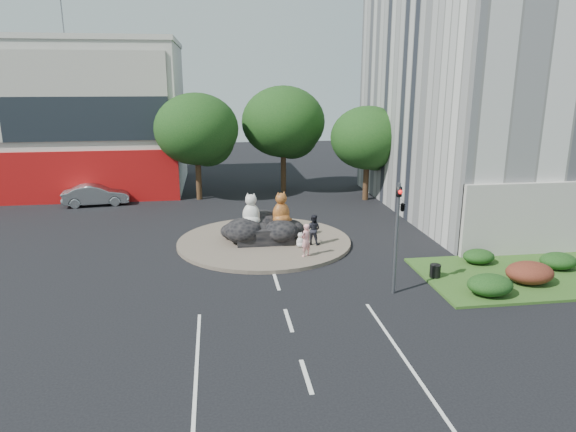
# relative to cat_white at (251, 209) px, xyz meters

# --- Properties ---
(ground) EXTENTS (120.00, 120.00, 0.00)m
(ground) POSITION_rel_cat_white_xyz_m (0.72, -10.03, -2.06)
(ground) COLOR black
(ground) RESTS_ON ground
(roundabout_island) EXTENTS (10.00, 10.00, 0.20)m
(roundabout_island) POSITION_rel_cat_white_xyz_m (0.72, -0.03, -1.96)
(roundabout_island) COLOR brown
(roundabout_island) RESTS_ON ground
(rock_plinth) EXTENTS (3.20, 2.60, 0.90)m
(rock_plinth) POSITION_rel_cat_white_xyz_m (0.72, -0.03, -1.41)
(rock_plinth) COLOR black
(rock_plinth) RESTS_ON roundabout_island
(shophouse_block) EXTENTS (25.20, 12.30, 17.40)m
(shophouse_block) POSITION_rel_cat_white_xyz_m (-17.28, 17.89, 4.13)
(shophouse_block) COLOR beige
(shophouse_block) RESTS_ON ground
(grass_verge) EXTENTS (10.00, 6.00, 0.12)m
(grass_verge) POSITION_rel_cat_white_xyz_m (12.72, -7.03, -2.00)
(grass_verge) COLOR #27541C
(grass_verge) RESTS_ON ground
(tree_left) EXTENTS (6.46, 6.46, 8.27)m
(tree_left) POSITION_rel_cat_white_xyz_m (-3.21, 12.04, 3.19)
(tree_left) COLOR #382314
(tree_left) RESTS_ON ground
(tree_mid) EXTENTS (6.84, 6.84, 8.76)m
(tree_mid) POSITION_rel_cat_white_xyz_m (3.79, 14.04, 3.50)
(tree_mid) COLOR #382314
(tree_mid) RESTS_ON ground
(tree_right) EXTENTS (5.70, 5.70, 7.30)m
(tree_right) POSITION_rel_cat_white_xyz_m (9.79, 10.04, 2.57)
(tree_right) COLOR #382314
(tree_right) RESTS_ON ground
(hedge_near_green) EXTENTS (2.00, 1.60, 0.90)m
(hedge_near_green) POSITION_rel_cat_white_xyz_m (9.72, -9.03, -1.49)
(hedge_near_green) COLOR #113510
(hedge_near_green) RESTS_ON grass_verge
(hedge_red) EXTENTS (2.20, 1.76, 0.99)m
(hedge_red) POSITION_rel_cat_white_xyz_m (12.22, -8.03, -1.44)
(hedge_red) COLOR #521D16
(hedge_red) RESTS_ON grass_verge
(hedge_mid_green) EXTENTS (1.80, 1.44, 0.81)m
(hedge_mid_green) POSITION_rel_cat_white_xyz_m (14.72, -6.53, -1.53)
(hedge_mid_green) COLOR #113510
(hedge_mid_green) RESTS_ON grass_verge
(hedge_back_green) EXTENTS (1.60, 1.28, 0.72)m
(hedge_back_green) POSITION_rel_cat_white_xyz_m (11.22, -5.23, -1.58)
(hedge_back_green) COLOR #113510
(hedge_back_green) RESTS_ON grass_verge
(traffic_light) EXTENTS (0.44, 1.24, 5.00)m
(traffic_light) POSITION_rel_cat_white_xyz_m (5.82, -8.03, 1.56)
(traffic_light) COLOR #595B60
(traffic_light) RESTS_ON ground
(street_lamp) EXTENTS (2.34, 0.22, 8.06)m
(street_lamp) POSITION_rel_cat_white_xyz_m (13.54, -2.03, 2.50)
(street_lamp) COLOR #595B60
(street_lamp) RESTS_ON ground
(cat_white) EXTENTS (1.42, 1.33, 1.91)m
(cat_white) POSITION_rel_cat_white_xyz_m (0.00, 0.00, 0.00)
(cat_white) COLOR beige
(cat_white) RESTS_ON rock_plinth
(cat_tabby) EXTENTS (1.47, 1.38, 1.94)m
(cat_tabby) POSITION_rel_cat_white_xyz_m (1.73, 0.02, 0.01)
(cat_tabby) COLOR #A26A21
(cat_tabby) RESTS_ON rock_plinth
(kitten_calico) EXTENTS (0.71, 0.65, 1.01)m
(kitten_calico) POSITION_rel_cat_white_xyz_m (-0.59, -0.90, -1.35)
(kitten_calico) COLOR silver
(kitten_calico) RESTS_ON roundabout_island
(kitten_white) EXTENTS (0.65, 0.61, 0.86)m
(kitten_white) POSITION_rel_cat_white_xyz_m (2.59, -1.58, -1.43)
(kitten_white) COLOR beige
(kitten_white) RESTS_ON roundabout_island
(pedestrian_pink) EXTENTS (0.76, 0.72, 1.75)m
(pedestrian_pink) POSITION_rel_cat_white_xyz_m (2.62, -3.14, -0.98)
(pedestrian_pink) COLOR pink
(pedestrian_pink) RESTS_ON roundabout_island
(pedestrian_dark) EXTENTS (1.06, 1.00, 1.73)m
(pedestrian_dark) POSITION_rel_cat_white_xyz_m (3.40, -1.20, -0.99)
(pedestrian_dark) COLOR black
(pedestrian_dark) RESTS_ON roundabout_island
(parked_car) EXTENTS (4.96, 2.25, 1.58)m
(parked_car) POSITION_rel_cat_white_xyz_m (-10.93, 11.05, -1.27)
(parked_car) COLOR #93969A
(parked_car) RESTS_ON ground
(litter_bin) EXTENTS (0.59, 0.59, 0.62)m
(litter_bin) POSITION_rel_cat_white_xyz_m (8.22, -6.74, -1.63)
(litter_bin) COLOR black
(litter_bin) RESTS_ON grass_verge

